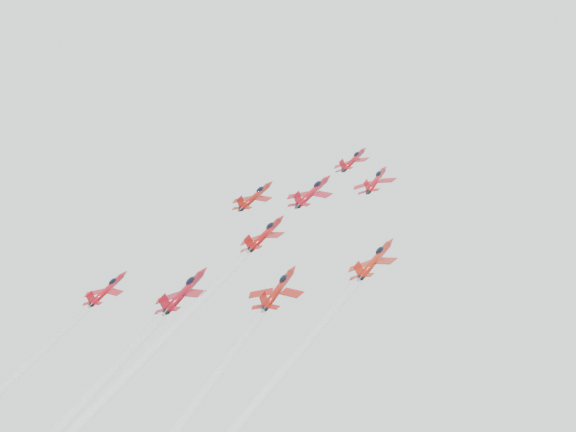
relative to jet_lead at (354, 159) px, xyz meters
The scene contains 5 objects.
jet_lead is the anchor object (origin of this frame).
jet_row2_left 21.39m from the jet_lead, 151.69° to the right, with size 9.67×11.96×8.95m.
jet_row2_center 13.65m from the jet_lead, 103.74° to the right, with size 10.03×12.40×9.28m.
jet_row2_right 16.00m from the jet_lead, 42.31° to the right, with size 8.51×10.53×7.88m.
jet_center 76.00m from the jet_lead, 93.70° to the right, with size 9.59×85.09×62.42m.
Camera 1 is at (76.32, -101.27, 150.02)m, focal length 45.00 mm.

